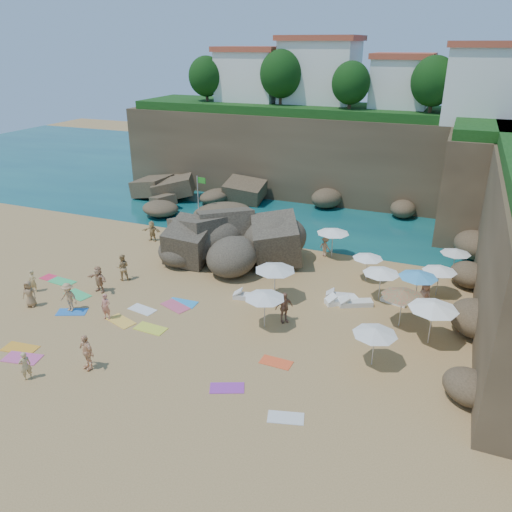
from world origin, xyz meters
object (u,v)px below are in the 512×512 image
at_px(flag_pole, 199,194).
at_px(person_stand_2, 325,247).
at_px(person_stand_0, 33,281).
at_px(parasol_0, 333,231).
at_px(person_stand_3, 284,307).
at_px(parasol_1, 270,223).
at_px(person_stand_5, 152,231).
at_px(person_stand_1, 123,267).
at_px(person_stand_6, 25,366).
at_px(lounger_0, 232,259).
at_px(rock_outcrop, 230,265).
at_px(person_stand_4, 425,296).
at_px(parasol_2, 368,256).

distance_m(flag_pole, person_stand_2, 12.04).
bearing_deg(person_stand_0, person_stand_2, 33.73).
relative_size(parasol_0, person_stand_3, 1.29).
relative_size(person_stand_2, person_stand_3, 0.83).
relative_size(flag_pole, parasol_1, 1.66).
bearing_deg(person_stand_5, person_stand_0, -108.22).
bearing_deg(flag_pole, person_stand_2, -12.67).
height_order(person_stand_1, person_stand_6, person_stand_1).
bearing_deg(lounger_0, rock_outcrop, -87.60).
xyz_separation_m(rock_outcrop, person_stand_0, (-9.69, -8.25, 0.73)).
height_order(person_stand_3, person_stand_4, person_stand_3).
bearing_deg(parasol_2, parasol_0, 136.42).
bearing_deg(person_stand_3, person_stand_1, 127.50).
height_order(flag_pole, person_stand_3, flag_pole).
xyz_separation_m(lounger_0, person_stand_5, (-7.44, 1.19, 0.69)).
bearing_deg(person_stand_6, parasol_2, 170.33).
bearing_deg(person_stand_1, rock_outcrop, -168.87).
bearing_deg(parasol_1, person_stand_5, -170.39).
bearing_deg(parasol_1, parasol_0, 7.33).
relative_size(person_stand_2, person_stand_6, 1.03).
height_order(flag_pole, parasol_2, flag_pole).
relative_size(parasol_0, person_stand_1, 1.30).
relative_size(parasol_2, person_stand_6, 1.35).
distance_m(parasol_2, person_stand_2, 4.64).
xyz_separation_m(parasol_0, person_stand_4, (6.89, -5.48, -1.16)).
bearing_deg(rock_outcrop, person_stand_5, 165.48).
height_order(rock_outcrop, flag_pole, flag_pole).
distance_m(rock_outcrop, person_stand_6, 15.54).
height_order(parasol_1, parasol_2, parasol_1).
bearing_deg(parasol_1, person_stand_1, -130.85).
bearing_deg(person_stand_4, rock_outcrop, -146.04).
height_order(parasol_1, lounger_0, parasol_1).
distance_m(person_stand_1, person_stand_4, 18.92).
distance_m(person_stand_1, person_stand_2, 14.27).
height_order(rock_outcrop, parasol_2, parasol_2).
bearing_deg(person_stand_6, person_stand_2, -177.34).
bearing_deg(person_stand_3, flag_pole, 86.41).
distance_m(parasol_1, person_stand_0, 16.42).
bearing_deg(parasol_2, rock_outcrop, -172.28).
height_order(parasol_0, person_stand_6, parasol_0).
bearing_deg(rock_outcrop, person_stand_3, -44.16).
xyz_separation_m(parasol_0, person_stand_5, (-13.84, -2.16, -1.21)).
height_order(person_stand_0, person_stand_2, person_stand_2).
xyz_separation_m(lounger_0, person_stand_3, (6.19, -6.59, 0.78)).
distance_m(flag_pole, person_stand_4, 20.70).
bearing_deg(parasol_2, parasol_1, 163.13).
height_order(flag_pole, person_stand_6, flag_pole).
distance_m(person_stand_5, person_stand_6, 17.69).
xyz_separation_m(person_stand_4, person_stand_5, (-20.73, 3.32, -0.06)).
height_order(person_stand_2, person_stand_4, person_stand_4).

